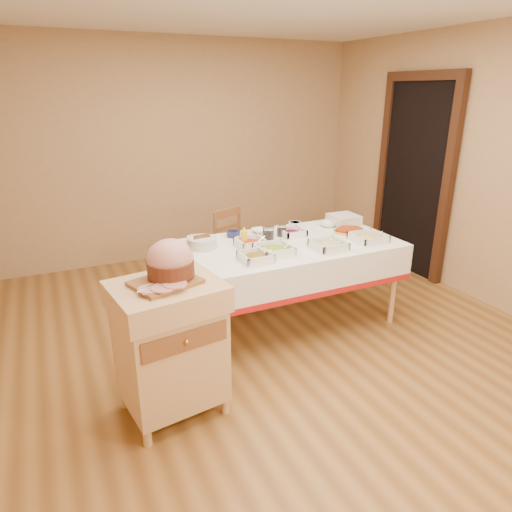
% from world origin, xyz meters
% --- Properties ---
extents(room_shell, '(5.00, 5.00, 5.00)m').
position_xyz_m(room_shell, '(0.00, 0.00, 1.30)').
color(room_shell, brown).
rests_on(room_shell, ground).
extents(doorway, '(0.09, 1.10, 2.20)m').
position_xyz_m(doorway, '(2.20, 0.90, 1.11)').
color(doorway, black).
rests_on(doorway, ground).
extents(dining_table, '(1.82, 1.02, 0.76)m').
position_xyz_m(dining_table, '(0.30, 0.30, 0.60)').
color(dining_table, tan).
rests_on(dining_table, ground).
extents(butcher_cart, '(0.71, 0.62, 0.91)m').
position_xyz_m(butcher_cart, '(-1.01, -0.48, 0.52)').
color(butcher_cart, tan).
rests_on(butcher_cart, ground).
extents(dining_chair, '(0.50, 0.49, 0.87)m').
position_xyz_m(dining_chair, '(0.11, 1.10, 0.45)').
color(dining_chair, brown).
rests_on(dining_chair, ground).
extents(ham_on_board, '(0.40, 0.38, 0.27)m').
position_xyz_m(ham_on_board, '(-0.97, -0.45, 1.03)').
color(ham_on_board, brown).
rests_on(ham_on_board, butcher_cart).
extents(serving_dish_a, '(0.24, 0.23, 0.10)m').
position_xyz_m(serving_dish_a, '(-0.18, 0.01, 0.79)').
color(serving_dish_a, white).
rests_on(serving_dish_a, dining_table).
extents(serving_dish_b, '(0.27, 0.27, 0.11)m').
position_xyz_m(serving_dish_b, '(0.02, 0.09, 0.80)').
color(serving_dish_b, white).
rests_on(serving_dish_b, dining_table).
extents(serving_dish_c, '(0.26, 0.26, 0.10)m').
position_xyz_m(serving_dish_c, '(0.49, 0.01, 0.79)').
color(serving_dish_c, white).
rests_on(serving_dish_c, dining_table).
extents(serving_dish_d, '(0.27, 0.27, 0.10)m').
position_xyz_m(serving_dish_d, '(0.92, 0.04, 0.79)').
color(serving_dish_d, white).
rests_on(serving_dish_d, dining_table).
extents(serving_dish_e, '(0.24, 0.23, 0.11)m').
position_xyz_m(serving_dish_e, '(-0.08, 0.34, 0.79)').
color(serving_dish_e, white).
rests_on(serving_dish_e, dining_table).
extents(serving_dish_f, '(0.22, 0.21, 0.10)m').
position_xyz_m(serving_dish_f, '(0.39, 0.45, 0.79)').
color(serving_dish_f, white).
rests_on(serving_dish_f, dining_table).
extents(small_bowl_left, '(0.12, 0.12, 0.05)m').
position_xyz_m(small_bowl_left, '(-0.47, 0.66, 0.79)').
color(small_bowl_left, white).
rests_on(small_bowl_left, dining_table).
extents(small_bowl_mid, '(0.12, 0.12, 0.05)m').
position_xyz_m(small_bowl_mid, '(-0.10, 0.67, 0.79)').
color(small_bowl_mid, navy).
rests_on(small_bowl_mid, dining_table).
extents(small_bowl_right, '(0.12, 0.12, 0.06)m').
position_xyz_m(small_bowl_right, '(0.54, 0.66, 0.79)').
color(small_bowl_right, white).
rests_on(small_bowl_right, dining_table).
extents(bowl_white_imported, '(0.17, 0.17, 0.04)m').
position_xyz_m(bowl_white_imported, '(0.17, 0.67, 0.78)').
color(bowl_white_imported, white).
rests_on(bowl_white_imported, dining_table).
extents(bowl_small_imported, '(0.20, 0.20, 0.05)m').
position_xyz_m(bowl_small_imported, '(0.86, 0.57, 0.79)').
color(bowl_small_imported, white).
rests_on(bowl_small_imported, dining_table).
extents(preserve_jar_left, '(0.10, 0.10, 0.13)m').
position_xyz_m(preserve_jar_left, '(0.13, 0.42, 0.82)').
color(preserve_jar_left, silver).
rests_on(preserve_jar_left, dining_table).
extents(preserve_jar_right, '(0.09, 0.09, 0.11)m').
position_xyz_m(preserve_jar_right, '(0.30, 0.50, 0.81)').
color(preserve_jar_right, silver).
rests_on(preserve_jar_right, dining_table).
extents(mustard_bottle, '(0.06, 0.06, 0.18)m').
position_xyz_m(mustard_bottle, '(-0.12, 0.37, 0.84)').
color(mustard_bottle, yellow).
rests_on(mustard_bottle, dining_table).
extents(bread_basket, '(0.25, 0.25, 0.11)m').
position_xyz_m(bread_basket, '(-0.45, 0.49, 0.81)').
color(bread_basket, beige).
rests_on(bread_basket, dining_table).
extents(plate_stack, '(0.26, 0.26, 0.09)m').
position_xyz_m(plate_stack, '(1.04, 0.58, 0.81)').
color(plate_stack, white).
rests_on(plate_stack, dining_table).
extents(brass_platter, '(0.30, 0.22, 0.04)m').
position_xyz_m(brass_platter, '(0.93, 0.33, 0.78)').
color(brass_platter, gold).
rests_on(brass_platter, dining_table).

